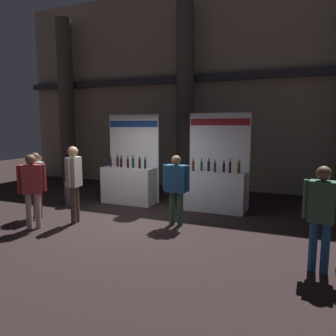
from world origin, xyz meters
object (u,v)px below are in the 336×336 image
(exhibitor_booth_0, at_px, (129,181))
(visitor_4, at_px, (36,179))
(visitor_0, at_px, (32,185))
(visitor_2, at_px, (176,183))
(trash_bin, at_px, (70,194))
(exhibitor_booth_1, at_px, (216,187))
(visitor_1, at_px, (321,210))
(visitor_5, at_px, (74,178))

(exhibitor_booth_0, height_order, visitor_4, exhibitor_booth_0)
(visitor_0, distance_m, visitor_2, 3.12)
(visitor_0, bearing_deg, trash_bin, 64.36)
(exhibitor_booth_0, distance_m, visitor_4, 2.58)
(exhibitor_booth_0, bearing_deg, visitor_2, -36.23)
(exhibitor_booth_1, xyz_separation_m, visitor_1, (2.34, -2.95, 0.34))
(visitor_1, xyz_separation_m, visitor_2, (-2.86, 1.35, -0.02))
(trash_bin, height_order, visitor_1, visitor_1)
(exhibitor_booth_1, distance_m, visitor_2, 1.71)
(exhibitor_booth_0, relative_size, visitor_2, 1.61)
(visitor_0, distance_m, visitor_1, 5.64)
(exhibitor_booth_0, distance_m, visitor_1, 5.63)
(exhibitor_booth_1, bearing_deg, visitor_4, -149.03)
(exhibitor_booth_1, distance_m, visitor_0, 4.47)
(exhibitor_booth_1, relative_size, visitor_2, 1.62)
(visitor_4, bearing_deg, trash_bin, 110.50)
(visitor_0, height_order, visitor_4, visitor_0)
(trash_bin, distance_m, visitor_5, 1.88)
(exhibitor_booth_0, height_order, trash_bin, exhibitor_booth_0)
(visitor_2, xyz_separation_m, visitor_4, (-3.35, -0.72, -0.01))
(visitor_5, bearing_deg, visitor_1, -105.16)
(visitor_4, bearing_deg, visitor_0, -32.87)
(visitor_2, xyz_separation_m, visitor_5, (-2.22, -0.71, 0.10))
(visitor_4, distance_m, visitor_5, 1.13)
(visitor_0, distance_m, visitor_4, 0.89)
(visitor_2, height_order, visitor_4, visitor_4)
(trash_bin, relative_size, visitor_1, 0.40)
(exhibitor_booth_0, distance_m, visitor_2, 2.51)
(visitor_1, relative_size, visitor_4, 1.03)
(visitor_0, xyz_separation_m, visitor_5, (0.56, 0.69, 0.09))
(exhibitor_booth_1, bearing_deg, visitor_2, -107.78)
(visitor_0, bearing_deg, visitor_5, 7.88)
(exhibitor_booth_0, height_order, visitor_1, exhibitor_booth_0)
(visitor_0, bearing_deg, exhibitor_booth_0, 31.80)
(visitor_0, relative_size, visitor_4, 1.02)
(exhibitor_booth_0, relative_size, trash_bin, 3.82)
(visitor_0, relative_size, visitor_5, 0.92)
(exhibitor_booth_0, bearing_deg, visitor_4, -121.50)
(exhibitor_booth_0, relative_size, visitor_0, 1.56)
(exhibitor_booth_1, relative_size, visitor_5, 1.45)
(visitor_0, bearing_deg, exhibitor_booth_1, -0.71)
(visitor_1, bearing_deg, visitor_4, -176.59)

